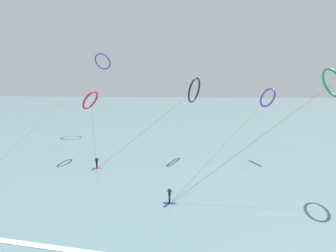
{
  "coord_description": "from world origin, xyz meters",
  "views": [
    {
      "loc": [
        3.18,
        -6.66,
        12.09
      ],
      "look_at": [
        0.0,
        21.8,
        7.24
      ],
      "focal_mm": 27.4,
      "sensor_mm": 36.0,
      "label": 1
    }
  ],
  "objects_px": {
    "surfer_navy": "(170,196)",
    "kite_emerald": "(332,83)",
    "kite_charcoal": "(194,90)",
    "kite_cobalt": "(102,62)",
    "surfer_magenta": "(97,163)",
    "kite_violet": "(267,98)",
    "kite_crimson": "(90,100)"
  },
  "relations": [
    {
      "from": "surfer_magenta",
      "to": "kite_violet",
      "type": "xyz_separation_m",
      "value": [
        25.38,
        9.9,
        8.85
      ]
    },
    {
      "from": "surfer_navy",
      "to": "surfer_magenta",
      "type": "bearing_deg",
      "value": -120.73
    },
    {
      "from": "kite_violet",
      "to": "kite_crimson",
      "type": "relative_size",
      "value": 1.96
    },
    {
      "from": "surfer_magenta",
      "to": "kite_cobalt",
      "type": "bearing_deg",
      "value": -29.89
    },
    {
      "from": "kite_crimson",
      "to": "surfer_navy",
      "type": "bearing_deg",
      "value": 52.93
    },
    {
      "from": "kite_emerald",
      "to": "kite_violet",
      "type": "xyz_separation_m",
      "value": [
        -3.22,
        13.31,
        -2.39
      ]
    },
    {
      "from": "surfer_navy",
      "to": "surfer_magenta",
      "type": "distance_m",
      "value": 14.82
    },
    {
      "from": "surfer_navy",
      "to": "kite_emerald",
      "type": "distance_m",
      "value": 21.44
    },
    {
      "from": "kite_crimson",
      "to": "kite_cobalt",
      "type": "bearing_deg",
      "value": -154.71
    },
    {
      "from": "surfer_navy",
      "to": "kite_cobalt",
      "type": "xyz_separation_m",
      "value": [
        -20.23,
        37.22,
        16.28
      ]
    },
    {
      "from": "surfer_navy",
      "to": "kite_charcoal",
      "type": "height_order",
      "value": "kite_charcoal"
    },
    {
      "from": "kite_charcoal",
      "to": "kite_emerald",
      "type": "height_order",
      "value": "kite_emerald"
    },
    {
      "from": "kite_cobalt",
      "to": "kite_violet",
      "type": "distance_m",
      "value": 39.29
    },
    {
      "from": "kite_charcoal",
      "to": "kite_violet",
      "type": "height_order",
      "value": "kite_charcoal"
    },
    {
      "from": "kite_cobalt",
      "to": "surfer_navy",
      "type": "bearing_deg",
      "value": 132.95
    },
    {
      "from": "surfer_navy",
      "to": "kite_emerald",
      "type": "bearing_deg",
      "value": 118.53
    },
    {
      "from": "kite_emerald",
      "to": "kite_violet",
      "type": "height_order",
      "value": "kite_emerald"
    },
    {
      "from": "surfer_navy",
      "to": "surfer_magenta",
      "type": "height_order",
      "value": "same"
    },
    {
      "from": "kite_charcoal",
      "to": "kite_cobalt",
      "type": "bearing_deg",
      "value": -106.95
    },
    {
      "from": "surfer_magenta",
      "to": "kite_charcoal",
      "type": "height_order",
      "value": "kite_charcoal"
    },
    {
      "from": "kite_cobalt",
      "to": "kite_emerald",
      "type": "relative_size",
      "value": 2.72
    },
    {
      "from": "kite_cobalt",
      "to": "kite_emerald",
      "type": "distance_m",
      "value": 48.96
    },
    {
      "from": "kite_violet",
      "to": "kite_cobalt",
      "type": "bearing_deg",
      "value": -140.97
    },
    {
      "from": "surfer_magenta",
      "to": "kite_emerald",
      "type": "bearing_deg",
      "value": -144.36
    },
    {
      "from": "surfer_magenta",
      "to": "kite_cobalt",
      "type": "xyz_separation_m",
      "value": [
        -8.84,
        27.73,
        16.28
      ]
    },
    {
      "from": "surfer_navy",
      "to": "kite_violet",
      "type": "xyz_separation_m",
      "value": [
        13.99,
        19.39,
        8.85
      ]
    },
    {
      "from": "kite_cobalt",
      "to": "surfer_magenta",
      "type": "bearing_deg",
      "value": 122.11
    },
    {
      "from": "kite_charcoal",
      "to": "kite_cobalt",
      "type": "distance_m",
      "value": 29.32
    },
    {
      "from": "surfer_navy",
      "to": "kite_emerald",
      "type": "xyz_separation_m",
      "value": [
        17.21,
        6.08,
        11.24
      ]
    },
    {
      "from": "kite_charcoal",
      "to": "kite_violet",
      "type": "relative_size",
      "value": 0.7
    },
    {
      "from": "kite_emerald",
      "to": "kite_crimson",
      "type": "xyz_separation_m",
      "value": [
        -31.89,
        10.01,
        -2.77
      ]
    },
    {
      "from": "kite_violet",
      "to": "surfer_magenta",
      "type": "bearing_deg",
      "value": -92.13
    }
  ]
}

